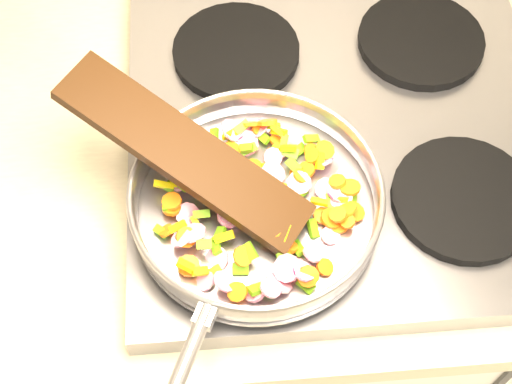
{
  "coord_description": "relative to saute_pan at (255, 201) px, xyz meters",
  "views": [
    {
      "loc": [
        -0.87,
        1.07,
        1.75
      ],
      "look_at": [
        -0.83,
        1.52,
        1.0
      ],
      "focal_mm": 50.0,
      "sensor_mm": 36.0,
      "label": 1
    }
  ],
  "objects": [
    {
      "name": "wooden_spatula",
      "position": [
        -0.08,
        0.05,
        0.04
      ],
      "size": [
        0.32,
        0.26,
        0.11
      ],
      "primitive_type": "cube",
      "rotation": [
        0.0,
        -0.28,
        2.52
      ],
      "color": "black",
      "rests_on": "saute_pan"
    },
    {
      "name": "grate_fl",
      "position": [
        -0.01,
        0.0,
        -0.04
      ],
      "size": [
        0.19,
        0.19,
        0.02
      ],
      "primitive_type": "cylinder",
      "color": "black",
      "rests_on": "cooktop"
    },
    {
      "name": "grate_bl",
      "position": [
        -0.01,
        0.28,
        -0.04
      ],
      "size": [
        0.19,
        0.19,
        0.02
      ],
      "primitive_type": "cylinder",
      "color": "black",
      "rests_on": "cooktop"
    },
    {
      "name": "vegetable_heap",
      "position": [
        0.0,
        0.01,
        -0.01
      ],
      "size": [
        0.27,
        0.28,
        0.05
      ],
      "color": "orange",
      "rests_on": "saute_pan"
    },
    {
      "name": "grate_fr",
      "position": [
        0.27,
        0.0,
        -0.04
      ],
      "size": [
        0.19,
        0.19,
        0.02
      ],
      "primitive_type": "cylinder",
      "color": "black",
      "rests_on": "cooktop"
    },
    {
      "name": "grate_br",
      "position": [
        0.27,
        0.28,
        -0.04
      ],
      "size": [
        0.19,
        0.19,
        0.02
      ],
      "primitive_type": "cylinder",
      "color": "black",
      "rests_on": "cooktop"
    },
    {
      "name": "saute_pan",
      "position": [
        0.0,
        0.0,
        0.0
      ],
      "size": [
        0.35,
        0.5,
        0.05
      ],
      "rotation": [
        0.0,
        0.0,
        -0.43
      ],
      "color": "#9E9EA5",
      "rests_on": "grate_fl"
    },
    {
      "name": "cooktop",
      "position": [
        0.13,
        0.14,
        -0.06
      ],
      "size": [
        0.6,
        0.6,
        0.04
      ],
      "primitive_type": "cube",
      "color": "#939399",
      "rests_on": "counter_top"
    }
  ]
}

